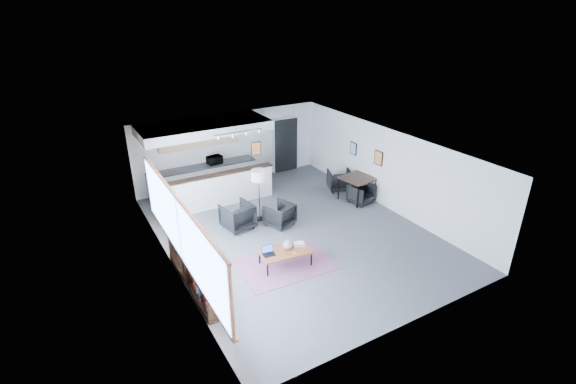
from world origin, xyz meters
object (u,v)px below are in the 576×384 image
dining_chair_far (339,181)px  dining_chair_near (361,194)px  microwave (214,159)px  book_stack (299,244)px  armchair_right (279,214)px  armchair_left (237,215)px  dining_table (358,180)px  coffee_table (285,252)px  floor_lamp (259,177)px  ceramic_pot (288,245)px  laptop (268,251)px

dining_chair_far → dining_chair_near: bearing=112.3°
microwave → dining_chair_near: bearing=-52.8°
book_stack → armchair_right: 1.93m
armchair_left → armchair_right: size_ratio=1.12×
dining_table → coffee_table: bearing=-151.7°
coffee_table → book_stack: bearing=14.1°
armchair_right → floor_lamp: (-0.35, 0.61, 1.03)m
ceramic_pot → dining_table: size_ratio=0.22×
ceramic_pot → microwave: 5.49m
ceramic_pot → dining_chair_far: bearing=38.3°
coffee_table → armchair_right: armchair_right is taller
coffee_table → armchair_left: bearing=103.3°
floor_lamp → dining_table: size_ratio=1.46×
book_stack → laptop: bearing=177.2°
coffee_table → book_stack: book_stack is taller
coffee_table → ceramic_pot: ceramic_pot is taller
microwave → armchair_left: bearing=-108.6°
dining_chair_far → armchair_right: bearing=43.4°
coffee_table → dining_chair_near: size_ratio=2.19×
floor_lamp → microwave: 2.99m
book_stack → dining_table: bearing=30.6°
coffee_table → ceramic_pot: 0.19m
coffee_table → ceramic_pot: (0.09, 0.05, 0.16)m
dining_chair_near → dining_chair_far: dining_chair_far is taller
armchair_right → microwave: (-0.63, 3.58, 0.72)m
laptop → floor_lamp: 2.79m
laptop → floor_lamp: bearing=73.9°
armchair_right → dining_chair_near: bearing=158.7°
ceramic_pot → dining_chair_near: 4.34m
armchair_right → microwave: size_ratio=1.50×
armchair_right → floor_lamp: bearing=-81.1°
floor_lamp → book_stack: bearing=-92.1°
armchair_right → dining_chair_far: armchair_right is taller
book_stack → armchair_left: bearing=107.0°
dining_table → floor_lamp: bearing=173.6°
ceramic_pot → armchair_left: size_ratio=0.29×
ceramic_pot → armchair_right: armchair_right is taller
ceramic_pot → book_stack: bearing=1.4°
dining_table → dining_chair_near: bearing=-90.0°
laptop → armchair_left: 2.30m
dining_chair_near → dining_chair_far: bearing=78.5°
ceramic_pot → armchair_right: (0.80, 1.88, -0.16)m
armchair_right → dining_chair_far: 3.33m
dining_chair_near → microwave: (-3.74, 3.60, 0.79)m
book_stack → microwave: size_ratio=0.65×
armchair_right → book_stack: bearing=55.6°
ceramic_pot → dining_table: 4.45m
armchair_left → microwave: size_ratio=1.68×
armchair_right → dining_table: 3.14m
armchair_right → floor_lamp: floor_lamp is taller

